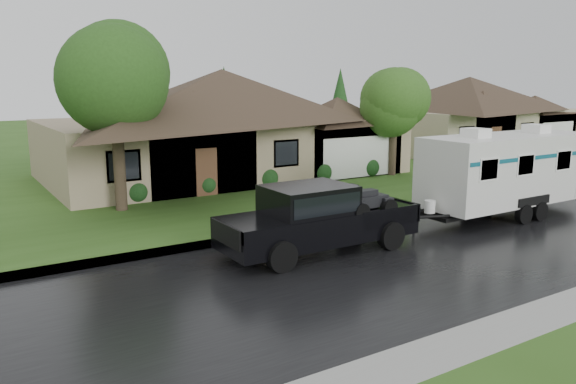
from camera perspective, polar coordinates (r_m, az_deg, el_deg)
name	(u,v)px	position (r m, az deg, el deg)	size (l,w,h in m)	color
ground	(359,243)	(18.22, 7.19, -5.17)	(140.00, 140.00, 0.00)	#30531A
road	(402,259)	(16.79, 11.54, -6.71)	(140.00, 8.00, 0.01)	black
curb	(318,226)	(19.92, 3.09, -3.45)	(140.00, 0.50, 0.15)	gray
lawn	(183,176)	(30.98, -10.66, 1.63)	(140.00, 26.00, 0.15)	#30531A
house_main	(229,110)	(30.48, -6.03, 8.26)	(19.44, 10.80, 6.90)	tan
house_neighbor	(472,106)	(43.52, 18.21, 8.26)	(15.12, 9.72, 6.45)	tan
tree_left_green	(115,83)	(22.44, -17.21, 10.51)	(4.25, 4.25, 7.03)	#382B1E
tree_right_green	(394,104)	(30.49, 10.75, 8.77)	(3.29, 3.29, 5.45)	#382B1E
shrub_row	(267,177)	(26.67, -2.14, 1.55)	(13.60, 1.00, 1.00)	#143814
pickup_truck	(316,216)	(16.91, 2.90, -2.46)	(6.24, 2.37, 2.08)	black
travel_trailer	(506,169)	(22.93, 21.28, 2.21)	(7.70, 2.70, 3.45)	silver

